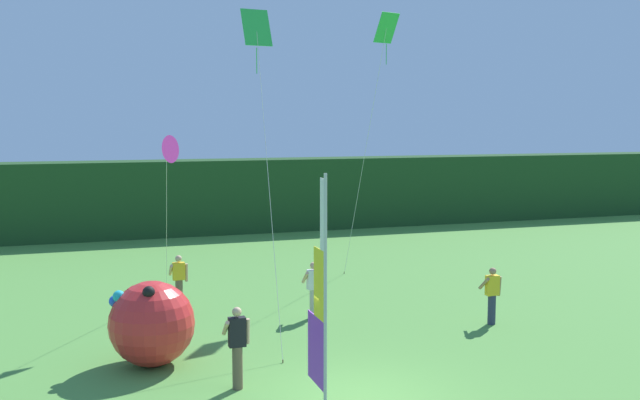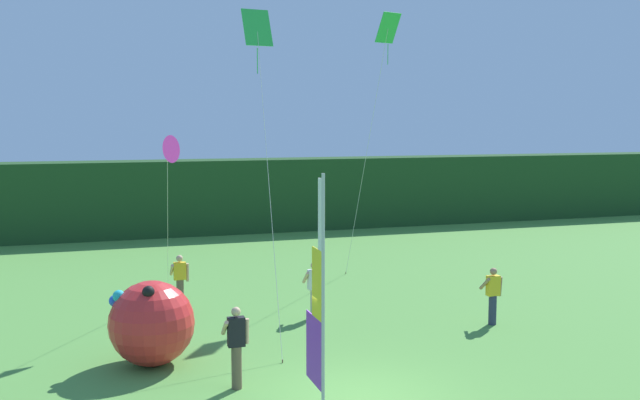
% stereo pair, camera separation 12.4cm
% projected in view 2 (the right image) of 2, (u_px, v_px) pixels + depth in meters
% --- Properties ---
extents(ground_plane, '(120.00, 120.00, 0.00)m').
position_uv_depth(ground_plane, '(354.00, 400.00, 14.59)').
color(ground_plane, '#518E3D').
extents(distant_treeline, '(80.00, 2.40, 3.74)m').
position_uv_depth(distant_treeline, '(194.00, 197.00, 36.28)').
color(distant_treeline, '#1E421E').
rests_on(distant_treeline, ground).
extents(banner_flag, '(0.06, 1.03, 4.78)m').
position_uv_depth(banner_flag, '(318.00, 311.00, 12.76)').
color(banner_flag, '#B7B7BC').
rests_on(banner_flag, ground).
extents(person_near_banner, '(0.55, 0.48, 1.78)m').
position_uv_depth(person_near_banner, '(236.00, 345.00, 15.11)').
color(person_near_banner, brown).
rests_on(person_near_banner, ground).
extents(person_mid_field, '(0.55, 0.48, 1.64)m').
position_uv_depth(person_mid_field, '(314.00, 288.00, 20.59)').
color(person_mid_field, '#B7B2A3').
rests_on(person_mid_field, ground).
extents(person_far_left, '(0.55, 0.48, 1.61)m').
position_uv_depth(person_far_left, '(493.00, 294.00, 19.95)').
color(person_far_left, '#2D334C').
rests_on(person_far_left, ground).
extents(person_far_right, '(0.55, 0.48, 1.68)m').
position_uv_depth(person_far_right, '(180.00, 281.00, 21.51)').
color(person_far_right, brown).
rests_on(person_far_right, ground).
extents(inflatable_balloon, '(1.99, 1.99, 2.00)m').
position_uv_depth(inflatable_balloon, '(152.00, 323.00, 16.59)').
color(inflatable_balloon, red).
rests_on(inflatable_balloon, ground).
extents(kite_green_diamond_0, '(1.33, 2.08, 9.34)m').
position_uv_depth(kite_green_diamond_0, '(386.00, 39.00, 24.50)').
color(kite_green_diamond_0, brown).
rests_on(kite_green_diamond_0, ground).
extents(kite_magenta_delta_1, '(0.78, 3.80, 5.29)m').
position_uv_depth(kite_magenta_delta_1, '(167.00, 150.00, 19.83)').
color(kite_magenta_delta_1, brown).
rests_on(kite_magenta_delta_1, ground).
extents(kite_green_diamond_2, '(0.83, 3.93, 8.73)m').
position_uv_depth(kite_green_diamond_2, '(258.00, 39.00, 19.40)').
color(kite_green_diamond_2, brown).
rests_on(kite_green_diamond_2, ground).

